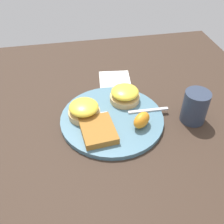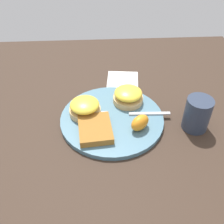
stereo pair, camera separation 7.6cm
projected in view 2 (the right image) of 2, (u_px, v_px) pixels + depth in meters
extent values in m
plane|color=#38281E|center=(112.00, 121.00, 0.79)|extent=(1.10, 1.10, 0.00)
cylinder|color=slate|center=(112.00, 119.00, 0.78)|extent=(0.31, 0.31, 0.01)
cylinder|color=tan|center=(128.00, 99.00, 0.83)|extent=(0.09, 0.09, 0.02)
ellipsoid|color=yellow|center=(128.00, 93.00, 0.81)|extent=(0.09, 0.09, 0.03)
cylinder|color=tan|center=(85.00, 111.00, 0.78)|extent=(0.09, 0.09, 0.02)
ellipsoid|color=yellow|center=(85.00, 105.00, 0.77)|extent=(0.09, 0.09, 0.03)
cube|color=#9D6627|center=(95.00, 129.00, 0.72)|extent=(0.12, 0.10, 0.02)
ellipsoid|color=orange|center=(140.00, 123.00, 0.73)|extent=(0.07, 0.07, 0.04)
cube|color=silver|center=(150.00, 114.00, 0.78)|extent=(0.01, 0.12, 0.00)
cube|color=silver|center=(100.00, 114.00, 0.78)|extent=(0.03, 0.05, 0.00)
cylinder|color=#2D384C|center=(197.00, 114.00, 0.73)|extent=(0.07, 0.07, 0.10)
torus|color=#2D384C|center=(193.00, 103.00, 0.76)|extent=(0.05, 0.01, 0.05)
cube|color=white|center=(123.00, 80.00, 0.95)|extent=(0.12, 0.12, 0.00)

